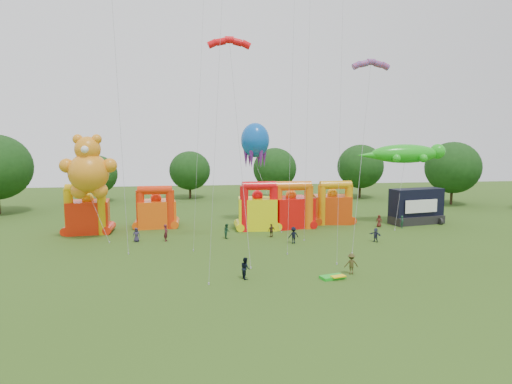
{
  "coord_description": "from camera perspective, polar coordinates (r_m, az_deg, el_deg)",
  "views": [
    {
      "loc": [
        -7.27,
        -30.54,
        11.6
      ],
      "look_at": [
        -0.69,
        18.0,
        5.7
      ],
      "focal_mm": 32.0,
      "sensor_mm": 36.0,
      "label": 1
    }
  ],
  "objects": [
    {
      "name": "octopus_kite",
      "position": [
        59.57,
        0.91,
        1.92
      ],
      "size": [
        4.35,
        9.05,
        13.6
      ],
      "color": "#0C52B7",
      "rests_on": "ground"
    },
    {
      "name": "spectator_8",
      "position": [
        37.99,
        -1.34,
        -9.49
      ],
      "size": [
        0.86,
        1.01,
        1.8
      ],
      "primitive_type": "imported",
      "rotation": [
        0.0,
        0.0,
        1.81
      ],
      "color": "black",
      "rests_on": "ground"
    },
    {
      "name": "bouncy_castle_4",
      "position": [
        62.59,
        9.56,
        -1.82
      ],
      "size": [
        5.26,
        4.46,
        5.87
      ],
      "color": "#CF3B0B",
      "rests_on": "ground"
    },
    {
      "name": "stage_trailer",
      "position": [
        65.12,
        19.41,
        -1.73
      ],
      "size": [
        7.67,
        4.15,
        4.78
      ],
      "color": "black",
      "rests_on": "ground"
    },
    {
      "name": "spectator_4",
      "position": [
        53.31,
        1.95,
        -4.83
      ],
      "size": [
        1.0,
        0.74,
        1.58
      ],
      "primitive_type": "imported",
      "rotation": [
        0.0,
        0.0,
        3.58
      ],
      "color": "#46301C",
      "rests_on": "ground"
    },
    {
      "name": "spectator_9",
      "position": [
        40.03,
        11.82,
        -8.78
      ],
      "size": [
        1.21,
        0.76,
        1.8
      ],
      "primitive_type": "imported",
      "rotation": [
        0.0,
        0.0,
        3.06
      ],
      "color": "#403B19",
      "rests_on": "ground"
    },
    {
      "name": "diamond_kites",
      "position": [
        47.3,
        2.3,
        14.02
      ],
      "size": [
        15.65,
        20.71,
        42.7
      ],
      "color": "red",
      "rests_on": "ground"
    },
    {
      "name": "tree_ring",
      "position": [
        32.19,
        3.34,
        -2.69
      ],
      "size": [
        121.66,
        123.74,
        12.07
      ],
      "color": "#352314",
      "rests_on": "ground"
    },
    {
      "name": "teddy_bear_kite",
      "position": [
        54.0,
        -20.0,
        1.74
      ],
      "size": [
        6.23,
        4.42,
        12.03
      ],
      "color": "orange",
      "rests_on": "ground"
    },
    {
      "name": "bouncy_castle_0",
      "position": [
        58.92,
        -20.28,
        -2.6
      ],
      "size": [
        5.22,
        4.38,
        6.14
      ],
      "color": "red",
      "rests_on": "ground"
    },
    {
      "name": "bouncy_castle_1",
      "position": [
        60.31,
        -12.37,
        -2.34
      ],
      "size": [
        5.21,
        4.38,
        5.52
      ],
      "color": "#F7560D",
      "rests_on": "ground"
    },
    {
      "name": "bouncy_castle_2",
      "position": [
        57.58,
        0.21,
        -2.36
      ],
      "size": [
        4.98,
        4.11,
        6.2
      ],
      "color": "yellow",
      "rests_on": "ground"
    },
    {
      "name": "spectator_1",
      "position": [
        52.22,
        -11.19,
        -5.03
      ],
      "size": [
        0.58,
        0.77,
        1.9
      ],
      "primitive_type": "imported",
      "rotation": [
        0.0,
        0.0,
        1.38
      ],
      "color": "#4C1521",
      "rests_on": "ground"
    },
    {
      "name": "parafoil_kites",
      "position": [
        46.96,
        4.97,
        5.95
      ],
      "size": [
        31.93,
        11.21,
        27.55
      ],
      "color": "red",
      "rests_on": "ground"
    },
    {
      "name": "folded_kite_bundle",
      "position": [
        38.75,
        9.62,
        -10.43
      ],
      "size": [
        2.19,
        1.5,
        0.31
      ],
      "color": "green",
      "rests_on": "ground"
    },
    {
      "name": "spectator_6",
      "position": [
        61.32,
        15.12,
        -3.52
      ],
      "size": [
        0.92,
        0.8,
        1.59
      ],
      "primitive_type": "imported",
      "rotation": [
        0.0,
        0.0,
        5.82
      ],
      "color": "#511E17",
      "rests_on": "ground"
    },
    {
      "name": "ground",
      "position": [
        33.47,
        5.47,
        -13.44
      ],
      "size": [
        160.0,
        160.0,
        0.0
      ],
      "primitive_type": "plane",
      "color": "#314F16",
      "rests_on": "ground"
    },
    {
      "name": "spectator_5",
      "position": [
        52.64,
        14.72,
        -5.22
      ],
      "size": [
        1.22,
        1.45,
        1.56
      ],
      "primitive_type": "imported",
      "rotation": [
        0.0,
        0.0,
        5.34
      ],
      "color": "#292D45",
      "rests_on": "ground"
    },
    {
      "name": "spectator_7",
      "position": [
        61.4,
        17.81,
        -3.59
      ],
      "size": [
        0.62,
        0.7,
        1.6
      ],
      "primitive_type": "imported",
      "rotation": [
        0.0,
        0.0,
        1.07
      ],
      "color": "#183D29",
      "rests_on": "ground"
    },
    {
      "name": "spectator_0",
      "position": [
        52.62,
        -14.73,
        -5.2
      ],
      "size": [
        0.8,
        0.53,
        1.6
      ],
      "primitive_type": "imported",
      "rotation": [
        0.0,
        0.0,
        0.03
      ],
      "color": "#2B253E",
      "rests_on": "ground"
    },
    {
      "name": "gecko_kite",
      "position": [
        62.63,
        17.78,
        1.72
      ],
      "size": [
        12.26,
        6.56,
        10.81
      ],
      "color": "green",
      "rests_on": "ground"
    },
    {
      "name": "spectator_3",
      "position": [
        50.36,
        4.7,
        -5.4
      ],
      "size": [
        1.29,
        0.89,
        1.83
      ],
      "primitive_type": "imported",
      "rotation": [
        0.0,
        0.0,
        3.33
      ],
      "color": "black",
      "rests_on": "ground"
    },
    {
      "name": "spectator_2",
      "position": [
        52.76,
        -3.66,
        -4.9
      ],
      "size": [
        0.73,
        0.9,
        1.7
      ],
      "primitive_type": "imported",
      "rotation": [
        0.0,
        0.0,
        1.69
      ],
      "color": "#193F28",
      "rests_on": "ground"
    },
    {
      "name": "bouncy_castle_3",
      "position": [
        59.09,
        4.43,
        -2.18
      ],
      "size": [
        5.98,
        5.24,
        6.11
      ],
      "color": "red",
      "rests_on": "ground"
    }
  ]
}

